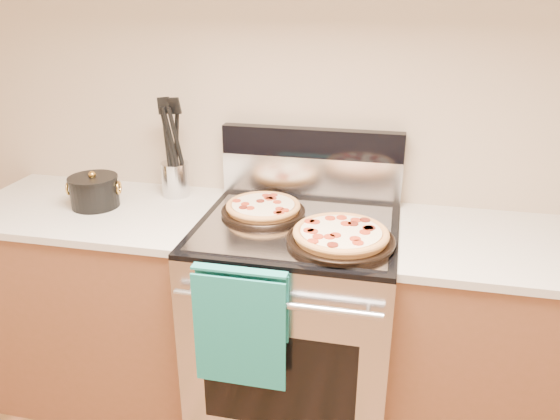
% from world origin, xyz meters
% --- Properties ---
extents(wall_back, '(4.00, 0.00, 4.00)m').
position_xyz_m(wall_back, '(0.00, 2.00, 1.35)').
color(wall_back, '#C6AB8F').
rests_on(wall_back, ground).
extents(range_body, '(0.76, 0.68, 0.90)m').
position_xyz_m(range_body, '(0.00, 1.65, 0.45)').
color(range_body, '#B7B7BC').
rests_on(range_body, ground).
extents(oven_window, '(0.56, 0.01, 0.40)m').
position_xyz_m(oven_window, '(0.00, 1.31, 0.45)').
color(oven_window, black).
rests_on(oven_window, range_body).
extents(cooktop, '(0.76, 0.68, 0.02)m').
position_xyz_m(cooktop, '(0.00, 1.65, 0.91)').
color(cooktop, black).
rests_on(cooktop, range_body).
extents(backsplash_lower, '(0.76, 0.06, 0.18)m').
position_xyz_m(backsplash_lower, '(0.00, 1.96, 1.01)').
color(backsplash_lower, silver).
rests_on(backsplash_lower, cooktop).
extents(backsplash_upper, '(0.76, 0.06, 0.12)m').
position_xyz_m(backsplash_upper, '(0.00, 1.96, 1.16)').
color(backsplash_upper, black).
rests_on(backsplash_upper, backsplash_lower).
extents(oven_handle, '(0.70, 0.03, 0.03)m').
position_xyz_m(oven_handle, '(0.00, 1.27, 0.80)').
color(oven_handle, silver).
rests_on(oven_handle, range_body).
extents(dish_towel, '(0.32, 0.05, 0.42)m').
position_xyz_m(dish_towel, '(-0.12, 1.27, 0.70)').
color(dish_towel, teal).
rests_on(dish_towel, oven_handle).
extents(foil_sheet, '(0.70, 0.55, 0.01)m').
position_xyz_m(foil_sheet, '(0.00, 1.62, 0.92)').
color(foil_sheet, gray).
rests_on(foil_sheet, cooktop).
extents(cabinet_left, '(1.00, 0.62, 0.88)m').
position_xyz_m(cabinet_left, '(-0.88, 1.68, 0.44)').
color(cabinet_left, brown).
rests_on(cabinet_left, ground).
extents(countertop_left, '(1.02, 0.64, 0.03)m').
position_xyz_m(countertop_left, '(-0.88, 1.68, 0.90)').
color(countertop_left, beige).
rests_on(countertop_left, cabinet_left).
extents(cabinet_right, '(1.00, 0.62, 0.88)m').
position_xyz_m(cabinet_right, '(0.88, 1.68, 0.44)').
color(cabinet_right, brown).
rests_on(cabinet_right, ground).
extents(countertop_right, '(1.02, 0.64, 0.03)m').
position_xyz_m(countertop_right, '(0.88, 1.68, 0.90)').
color(countertop_right, beige).
rests_on(countertop_right, cabinet_right).
extents(pepperoni_pizza_back, '(0.33, 0.33, 0.04)m').
position_xyz_m(pepperoni_pizza_back, '(-0.15, 1.72, 0.95)').
color(pepperoni_pizza_back, '#C27C3B').
rests_on(pepperoni_pizza_back, foil_sheet).
extents(pepperoni_pizza_front, '(0.39, 0.39, 0.05)m').
position_xyz_m(pepperoni_pizza_front, '(0.18, 1.52, 0.95)').
color(pepperoni_pizza_front, '#C27C3B').
rests_on(pepperoni_pizza_front, foil_sheet).
extents(utensil_crock, '(0.14, 0.14, 0.15)m').
position_xyz_m(utensil_crock, '(-0.58, 1.88, 0.98)').
color(utensil_crock, silver).
rests_on(utensil_crock, countertop_left).
extents(saucepan, '(0.24, 0.24, 0.12)m').
position_xyz_m(saucepan, '(-0.86, 1.68, 0.97)').
color(saucepan, black).
rests_on(saucepan, countertop_left).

